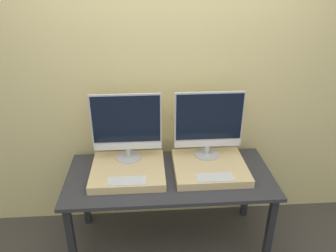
% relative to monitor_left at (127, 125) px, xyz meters
% --- Properties ---
extents(wall_back, '(8.00, 0.04, 2.60)m').
position_rel_monitor_left_xyz_m(wall_back, '(0.32, 0.26, 0.24)').
color(wall_back, '#DBC684').
rests_on(wall_back, ground_plane).
extents(workbench, '(1.61, 0.72, 0.70)m').
position_rel_monitor_left_xyz_m(workbench, '(0.32, -0.18, -0.43)').
color(workbench, '#2D2D33').
rests_on(workbench, ground_plane).
extents(wooden_riser_left, '(0.57, 0.52, 0.06)m').
position_rel_monitor_left_xyz_m(wooden_riser_left, '(0.00, -0.14, -0.33)').
color(wooden_riser_left, '#D6B77F').
rests_on(wooden_riser_left, workbench).
extents(monitor_left, '(0.55, 0.21, 0.55)m').
position_rel_monitor_left_xyz_m(monitor_left, '(0.00, 0.00, 0.00)').
color(monitor_left, '#B2B2B7').
rests_on(monitor_left, wooden_riser_left).
extents(keyboard_left, '(0.27, 0.11, 0.01)m').
position_rel_monitor_left_xyz_m(keyboard_left, '(0.00, -0.34, -0.29)').
color(keyboard_left, silver).
rests_on(keyboard_left, wooden_riser_left).
extents(wooden_riser_right, '(0.57, 0.52, 0.06)m').
position_rel_monitor_left_xyz_m(wooden_riser_right, '(0.65, -0.14, -0.33)').
color(wooden_riser_right, '#D6B77F').
rests_on(wooden_riser_right, workbench).
extents(monitor_right, '(0.55, 0.21, 0.55)m').
position_rel_monitor_left_xyz_m(monitor_right, '(0.65, 0.00, 0.00)').
color(monitor_right, '#B2B2B7').
rests_on(monitor_right, wooden_riser_right).
extents(keyboard_right, '(0.27, 0.11, 0.01)m').
position_rel_monitor_left_xyz_m(keyboard_right, '(0.65, -0.34, -0.29)').
color(keyboard_right, silver).
rests_on(keyboard_right, wooden_riser_right).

